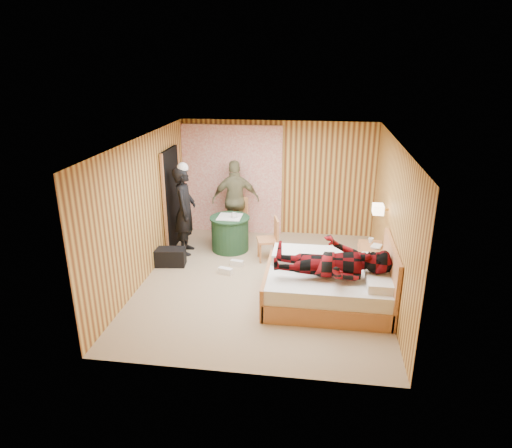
# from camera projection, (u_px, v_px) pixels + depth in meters

# --- Properties ---
(floor) EXTENTS (4.20, 5.00, 0.01)m
(floor) POSITION_uv_depth(u_px,v_px,m) (263.00, 282.00, 8.07)
(floor) COLOR tan
(floor) RESTS_ON ground
(ceiling) EXTENTS (4.20, 5.00, 0.01)m
(ceiling) POSITION_uv_depth(u_px,v_px,m) (264.00, 141.00, 7.21)
(ceiling) COLOR silver
(ceiling) RESTS_ON wall_back
(wall_back) EXTENTS (4.20, 0.02, 2.50)m
(wall_back) POSITION_uv_depth(u_px,v_px,m) (278.00, 178.00, 9.97)
(wall_back) COLOR #DFB855
(wall_back) RESTS_ON floor
(wall_left) EXTENTS (0.02, 5.00, 2.50)m
(wall_left) POSITION_uv_depth(u_px,v_px,m) (144.00, 210.00, 7.92)
(wall_left) COLOR #DFB855
(wall_left) RESTS_ON floor
(wall_right) EXTENTS (0.02, 5.00, 2.50)m
(wall_right) POSITION_uv_depth(u_px,v_px,m) (392.00, 221.00, 7.37)
(wall_right) COLOR #DFB855
(wall_right) RESTS_ON floor
(curtain) EXTENTS (2.20, 0.08, 2.40)m
(curtain) POSITION_uv_depth(u_px,v_px,m) (232.00, 180.00, 10.05)
(curtain) COLOR white
(curtain) RESTS_ON floor
(doorway) EXTENTS (0.06, 0.90, 2.05)m
(doorway) POSITION_uv_depth(u_px,v_px,m) (172.00, 199.00, 9.29)
(doorway) COLOR black
(doorway) RESTS_ON floor
(wall_lamp) EXTENTS (0.26, 0.24, 0.16)m
(wall_lamp) POSITION_uv_depth(u_px,v_px,m) (378.00, 209.00, 7.79)
(wall_lamp) COLOR gold
(wall_lamp) RESTS_ON wall_right
(bed) EXTENTS (1.98, 1.54, 1.06)m
(bed) POSITION_uv_depth(u_px,v_px,m) (329.00, 285.00, 7.32)
(bed) COLOR tan
(bed) RESTS_ON floor
(nightstand) EXTENTS (0.44, 0.59, 0.57)m
(nightstand) POSITION_uv_depth(u_px,v_px,m) (370.00, 260.00, 8.25)
(nightstand) COLOR tan
(nightstand) RESTS_ON floor
(round_table) EXTENTS (0.81, 0.81, 0.72)m
(round_table) POSITION_uv_depth(u_px,v_px,m) (230.00, 233.00, 9.31)
(round_table) COLOR #21492A
(round_table) RESTS_ON floor
(chair_far) EXTENTS (0.54, 0.54, 0.93)m
(chair_far) POSITION_uv_depth(u_px,v_px,m) (237.00, 215.00, 9.85)
(chair_far) COLOR tan
(chair_far) RESTS_ON floor
(chair_near) EXTENTS (0.47, 0.47, 0.85)m
(chair_near) POSITION_uv_depth(u_px,v_px,m) (271.00, 236.00, 8.81)
(chair_near) COLOR tan
(chair_near) RESTS_ON floor
(duffel_bag) EXTENTS (0.63, 0.39, 0.33)m
(duffel_bag) POSITION_uv_depth(u_px,v_px,m) (170.00, 257.00, 8.68)
(duffel_bag) COLOR black
(duffel_bag) RESTS_ON floor
(sneaker_left) EXTENTS (0.26, 0.14, 0.11)m
(sneaker_left) POSITION_uv_depth(u_px,v_px,m) (237.00, 263.00, 8.68)
(sneaker_left) COLOR white
(sneaker_left) RESTS_ON floor
(sneaker_right) EXTENTS (0.28, 0.17, 0.12)m
(sneaker_right) POSITION_uv_depth(u_px,v_px,m) (226.00, 271.00, 8.36)
(sneaker_right) COLOR white
(sneaker_right) RESTS_ON floor
(woman_standing) EXTENTS (0.50, 0.69, 1.78)m
(woman_standing) POSITION_uv_depth(u_px,v_px,m) (185.00, 211.00, 9.01)
(woman_standing) COLOR black
(woman_standing) RESTS_ON floor
(man_at_table) EXTENTS (1.07, 0.62, 1.72)m
(man_at_table) POSITION_uv_depth(u_px,v_px,m) (236.00, 200.00, 9.77)
(man_at_table) COLOR #75714E
(man_at_table) RESTS_ON floor
(man_on_bed) EXTENTS (0.86, 0.67, 1.77)m
(man_on_bed) POSITION_uv_depth(u_px,v_px,m) (333.00, 253.00, 6.88)
(man_on_bed) COLOR maroon
(man_on_bed) RESTS_ON bed
(book_lower) EXTENTS (0.22, 0.26, 0.02)m
(book_lower) POSITION_uv_depth(u_px,v_px,m) (372.00, 246.00, 8.10)
(book_lower) COLOR white
(book_lower) RESTS_ON nightstand
(book_upper) EXTENTS (0.23, 0.27, 0.02)m
(book_upper) POSITION_uv_depth(u_px,v_px,m) (372.00, 245.00, 8.09)
(book_upper) COLOR white
(book_upper) RESTS_ON nightstand
(cup_nightstand) EXTENTS (0.11, 0.11, 0.09)m
(cup_nightstand) POSITION_uv_depth(u_px,v_px,m) (371.00, 240.00, 8.26)
(cup_nightstand) COLOR white
(cup_nightstand) RESTS_ON nightstand
(cup_table) EXTENTS (0.14, 0.14, 0.10)m
(cup_table) POSITION_uv_depth(u_px,v_px,m) (234.00, 215.00, 9.11)
(cup_table) COLOR white
(cup_table) RESTS_ON round_table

